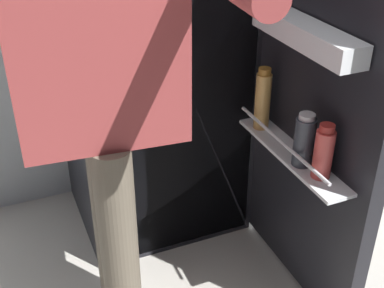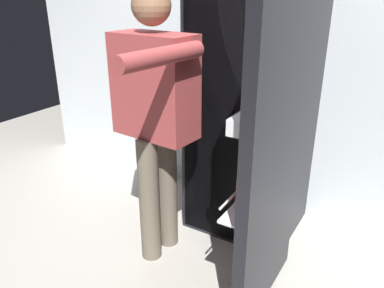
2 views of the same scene
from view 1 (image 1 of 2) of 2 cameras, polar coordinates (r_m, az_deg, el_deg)
The scene contains 3 objects.
ground_plane at distance 2.10m, azimuth 1.10°, elevation -15.56°, with size 6.85×6.85×0.00m, color #B7B2A8.
refrigerator at distance 2.04m, azimuth -3.41°, elevation 11.40°, with size 0.75×1.27×1.70m.
person at distance 1.45m, azimuth -9.80°, elevation 6.47°, with size 0.54×0.78×1.56m.
Camera 1 is at (-0.60, -1.33, 1.51)m, focal length 48.02 mm.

